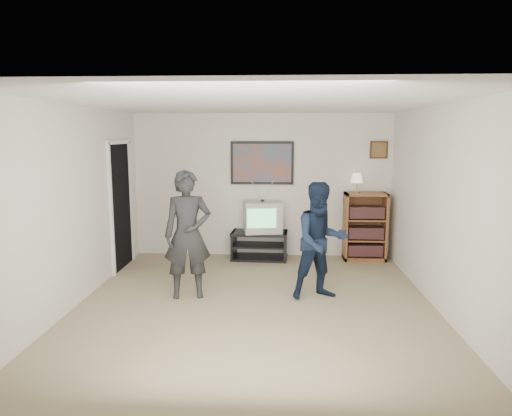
# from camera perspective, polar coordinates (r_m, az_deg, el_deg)

# --- Properties ---
(room_shell) EXTENTS (4.51, 5.00, 2.51)m
(room_shell) POSITION_cam_1_polar(r_m,az_deg,el_deg) (5.89, 0.02, 0.53)
(room_shell) COLOR #7C694F
(room_shell) RESTS_ON ground
(media_stand) EXTENTS (0.99, 0.59, 0.48)m
(media_stand) POSITION_cam_1_polar(r_m,az_deg,el_deg) (7.94, 0.44, -4.67)
(media_stand) COLOR black
(media_stand) RESTS_ON room_shell
(crt_television) EXTENTS (0.70, 0.62, 0.53)m
(crt_television) POSITION_cam_1_polar(r_m,az_deg,el_deg) (7.83, 0.80, -1.09)
(crt_television) COLOR #B0B0AB
(crt_television) RESTS_ON media_stand
(bookshelf) EXTENTS (0.71, 0.40, 1.16)m
(bookshelf) POSITION_cam_1_polar(r_m,az_deg,el_deg) (8.04, 13.45, -2.25)
(bookshelf) COLOR brown
(bookshelf) RESTS_ON room_shell
(table_lamp) EXTENTS (0.21, 0.21, 0.33)m
(table_lamp) POSITION_cam_1_polar(r_m,az_deg,el_deg) (7.91, 12.47, 3.08)
(table_lamp) COLOR beige
(table_lamp) RESTS_ON bookshelf
(person_tall) EXTENTS (0.69, 0.52, 1.68)m
(person_tall) POSITION_cam_1_polar(r_m,az_deg,el_deg) (6.03, -8.53, -3.30)
(person_tall) COLOR black
(person_tall) RESTS_ON room_shell
(person_short) EXTENTS (0.88, 0.77, 1.54)m
(person_short) POSITION_cam_1_polar(r_m,az_deg,el_deg) (6.00, 8.10, -4.09)
(person_short) COLOR black
(person_short) RESTS_ON room_shell
(controller_left) EXTENTS (0.09, 0.13, 0.04)m
(controller_left) POSITION_cam_1_polar(r_m,az_deg,el_deg) (6.17, -8.51, 0.09)
(controller_left) COLOR white
(controller_left) RESTS_ON person_tall
(controller_right) EXTENTS (0.07, 0.12, 0.03)m
(controller_right) POSITION_cam_1_polar(r_m,az_deg,el_deg) (6.16, 7.64, -0.98)
(controller_right) COLOR white
(controller_right) RESTS_ON person_short
(poster) EXTENTS (1.10, 0.03, 0.75)m
(poster) POSITION_cam_1_polar(r_m,az_deg,el_deg) (7.97, 0.77, 5.65)
(poster) COLOR black
(poster) RESTS_ON room_shell
(air_vent) EXTENTS (0.28, 0.02, 0.14)m
(air_vent) POSITION_cam_1_polar(r_m,az_deg,el_deg) (8.00, -3.20, 7.81)
(air_vent) COLOR white
(air_vent) RESTS_ON room_shell
(small_picture) EXTENTS (0.30, 0.03, 0.30)m
(small_picture) POSITION_cam_1_polar(r_m,az_deg,el_deg) (8.14, 15.10, 7.04)
(small_picture) COLOR #422815
(small_picture) RESTS_ON room_shell
(doorway) EXTENTS (0.03, 0.85, 2.00)m
(doorway) POSITION_cam_1_polar(r_m,az_deg,el_deg) (7.59, -16.60, 0.17)
(doorway) COLOR black
(doorway) RESTS_ON room_shell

